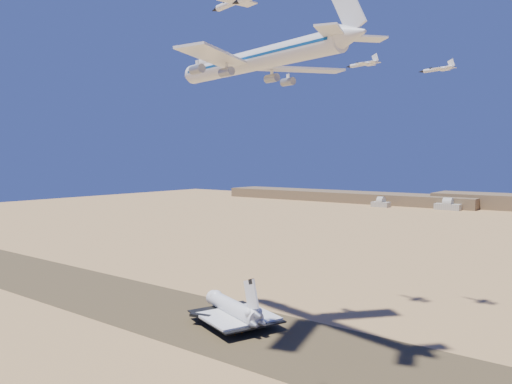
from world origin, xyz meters
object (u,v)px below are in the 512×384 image
Objects in this scene: crew_b at (242,332)px; chase_jet_a at (233,2)px; shuttle at (232,309)px; crew_c at (235,333)px; carrier_747 at (249,61)px; crew_a at (227,329)px; chase_jet_e at (437,69)px; chase_jet_d at (363,64)px.

chase_jet_a is at bearing 175.24° from crew_b.
shuttle is 22.30× the size of crew_c.
crew_a is at bearing -165.80° from carrier_747.
chase_jet_e reaches higher than chase_jet_a.
shuttle reaches higher than crew_b.
chase_jet_e reaches higher than crew_c.
shuttle is 0.47× the size of carrier_747.
shuttle is 2.73× the size of chase_jet_e.
shuttle is 2.66× the size of chase_jet_d.
shuttle is at bearing 13.54° from crew_b.
shuttle is 14.00m from crew_c.
chase_jet_d is (21.46, 49.58, 98.90)m from crew_b.
crew_a is at bearing -106.10° from chase_jet_d.
crew_c is (-5.53, -1.38, -94.18)m from carrier_747.
shuttle is 23.01× the size of crew_a.
shuttle is 91.27m from carrier_747.
crew_a is at bearing 60.40° from crew_b.
crew_a is at bearing -115.50° from chase_jet_e.
chase_jet_d is at bearing 114.44° from chase_jet_a.
crew_a is 0.12× the size of chase_jet_d.
crew_c is (-1.43, -2.43, 0.06)m from crew_b.
chase_jet_e is (56.41, 57.29, 91.86)m from shuttle.
crew_a is 6.21m from crew_b.
carrier_747 is 5.75× the size of chase_jet_a.
crew_c is (9.14, -9.61, -4.48)m from shuttle.
crew_b is at bearing -112.66° from chase_jet_e.
chase_jet_e is at bearing -80.37° from crew_c.
crew_b is 2.82m from crew_c.
chase_jet_d is at bearing -31.55° from crew_a.
carrier_747 is at bearing -121.12° from crew_c.
shuttle is at bearing 24.64° from crew_a.
chase_jet_d is 1.03× the size of chase_jet_e.
shuttle is at bearing 163.13° from carrier_747.
chase_jet_d is at bearing 73.48° from shuttle.
crew_b is 0.11× the size of chase_jet_a.
shuttle is 122.07m from chase_jet_e.
chase_jet_d reaches higher than crew_c.
crew_b is at bearing -75.62° from crew_c.
chase_jet_a is at bearing -42.55° from carrier_747.
crew_c is at bearing 107.26° from crew_b.
chase_jet_e is at bearing 69.93° from carrier_747.
chase_jet_e is (24.39, 14.89, -2.51)m from chase_jet_d.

